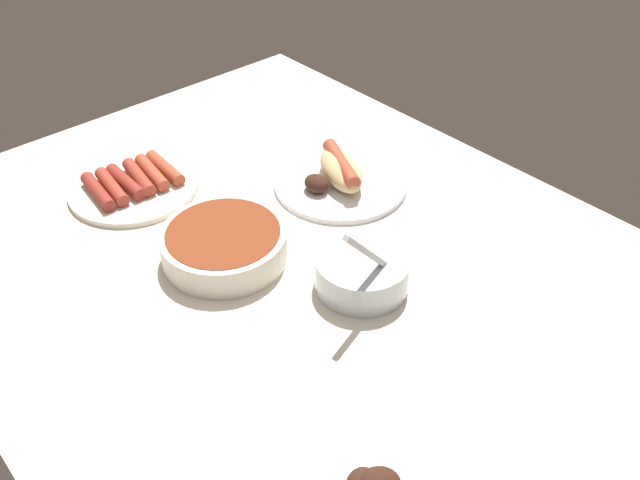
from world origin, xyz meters
TOP-DOWN VIEW (x-y plane):
  - ground_plane at (0.00, 0.00)cm, footprint 120.00×90.00cm
  - plate_sausages at (-33.19, -8.57)cm, footprint 21.63×21.63cm
  - bowl_chili at (-8.57, -7.25)cm, footprint 18.50×18.50cm
  - bowl_coleslaw at (9.16, 3.53)cm, footprint 13.30×13.87cm
  - plate_hotdog_assembled at (-10.98, 18.14)cm, footprint 22.65×22.65cm

SIDE VIEW (x-z plane):
  - ground_plane at x=0.00cm, z-range -3.00..0.00cm
  - plate_sausages at x=-33.19cm, z-range -0.48..2.70cm
  - plate_hotdog_assembled at x=-10.98cm, z-range -0.97..4.64cm
  - bowl_chili at x=-8.57cm, z-range 0.24..5.03cm
  - bowl_coleslaw at x=9.16cm, z-range -4.48..10.16cm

